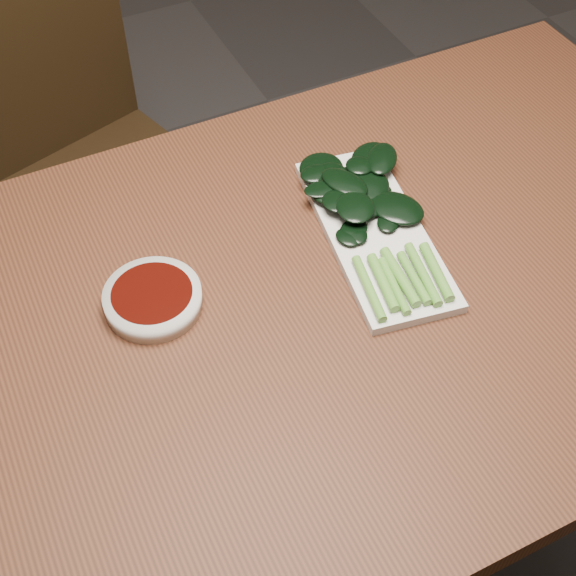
{
  "coord_description": "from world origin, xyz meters",
  "views": [
    {
      "loc": [
        -0.31,
        -0.59,
        1.56
      ],
      "look_at": [
        -0.01,
        0.02,
        0.76
      ],
      "focal_mm": 50.0,
      "sensor_mm": 36.0,
      "label": 1
    }
  ],
  "objects_px": {
    "table": "(303,331)",
    "chair_far": "(82,161)",
    "serving_plate": "(375,233)",
    "sauce_bowl": "(153,299)",
    "gai_lan": "(364,199)"
  },
  "relations": [
    {
      "from": "table",
      "to": "gai_lan",
      "type": "relative_size",
      "value": 4.05
    },
    {
      "from": "chair_far",
      "to": "serving_plate",
      "type": "distance_m",
      "value": 0.76
    },
    {
      "from": "chair_far",
      "to": "sauce_bowl",
      "type": "relative_size",
      "value": 7.04
    },
    {
      "from": "sauce_bowl",
      "to": "gai_lan",
      "type": "height_order",
      "value": "gai_lan"
    },
    {
      "from": "serving_plate",
      "to": "gai_lan",
      "type": "height_order",
      "value": "gai_lan"
    },
    {
      "from": "chair_far",
      "to": "serving_plate",
      "type": "xyz_separation_m",
      "value": [
        0.28,
        -0.66,
        0.27
      ]
    },
    {
      "from": "table",
      "to": "chair_far",
      "type": "xyz_separation_m",
      "value": [
        -0.14,
        0.71,
        -0.19
      ]
    },
    {
      "from": "chair_far",
      "to": "sauce_bowl",
      "type": "xyz_separation_m",
      "value": [
        -0.04,
        -0.64,
        0.28
      ]
    },
    {
      "from": "table",
      "to": "serving_plate",
      "type": "height_order",
      "value": "serving_plate"
    },
    {
      "from": "table",
      "to": "chair_far",
      "type": "bearing_deg",
      "value": 101.12
    },
    {
      "from": "sauce_bowl",
      "to": "serving_plate",
      "type": "distance_m",
      "value": 0.32
    },
    {
      "from": "serving_plate",
      "to": "sauce_bowl",
      "type": "bearing_deg",
      "value": 177.01
    },
    {
      "from": "chair_far",
      "to": "sauce_bowl",
      "type": "bearing_deg",
      "value": -110.71
    },
    {
      "from": "table",
      "to": "gai_lan",
      "type": "distance_m",
      "value": 0.21
    },
    {
      "from": "table",
      "to": "sauce_bowl",
      "type": "xyz_separation_m",
      "value": [
        -0.18,
        0.07,
        0.09
      ]
    }
  ]
}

